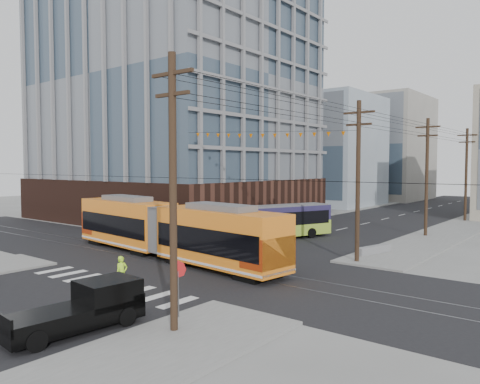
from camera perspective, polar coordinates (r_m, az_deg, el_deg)
name	(u,v)px	position (r m, az deg, el deg)	size (l,w,h in m)	color
ground	(149,275)	(29.47, -10.99, -9.86)	(160.00, 160.00, 0.00)	slate
office_building	(174,105)	(60.94, -8.11, 10.44)	(30.00, 25.00, 28.60)	#381E16
bg_bldg_nw_near	(320,152)	(80.63, 9.68, 4.88)	(18.00, 16.00, 18.00)	#8C99A5
bg_bldg_nw_far	(382,149)	(97.51, 16.94, 5.09)	(16.00, 18.00, 20.00)	gray
utility_pole_near	(173,195)	(18.41, -8.16, -0.38)	(0.30, 0.30, 11.00)	black
streetcar	(168,230)	(34.13, -8.75, -4.58)	(21.02, 2.96, 4.05)	orange
city_bus	(275,222)	(42.34, 4.32, -3.65)	(2.40, 11.10, 3.14)	#241E44
pickup_truck	(73,309)	(20.29, -19.66, -13.33)	(1.96, 5.49, 1.86)	black
parked_car_silver	(210,232)	(41.50, -3.64, -4.93)	(1.58, 4.54, 1.49)	gray
parked_car_white	(246,227)	(45.89, 0.69, -4.27)	(1.81, 4.45, 1.29)	silver
parked_car_grey	(281,221)	(50.32, 5.03, -3.56)	(2.30, 4.99, 1.39)	#55575F
pedestrian	(122,273)	(26.16, -14.21, -9.54)	(0.66, 0.43, 1.81)	#BBFF28
stop_sign	(178,293)	(20.63, -7.52, -12.06)	(0.74, 0.74, 2.44)	red
jersey_barrier	(374,251)	(36.22, 16.00, -6.89)	(0.80, 3.54, 0.71)	slate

